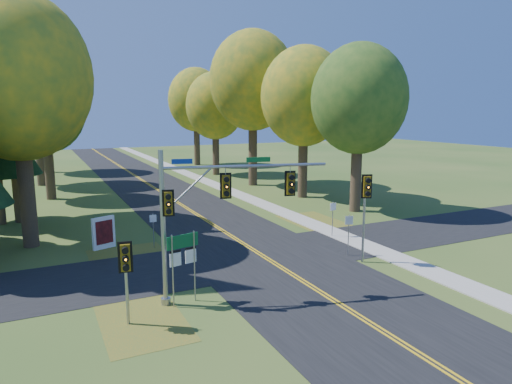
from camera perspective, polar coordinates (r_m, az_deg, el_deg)
name	(u,v)px	position (r m, az deg, el deg)	size (l,w,h in m)	color
ground	(279,266)	(23.26, 2.89, -9.26)	(160.00, 160.00, 0.00)	#2D4F1B
road_main	(279,266)	(23.25, 2.89, -9.24)	(8.00, 160.00, 0.02)	black
road_cross	(261,255)	(24.93, 0.66, -7.88)	(60.00, 6.00, 0.02)	black
centerline_left	(277,266)	(23.20, 2.67, -9.24)	(0.10, 160.00, 0.01)	gold
centerline_right	(281,266)	(23.29, 3.11, -9.17)	(0.10, 160.00, 0.01)	gold
sidewalk_east	(376,250)	(26.65, 14.75, -6.98)	(1.60, 160.00, 0.06)	#9E998E
leaf_patch_w_near	(132,261)	(24.79, -15.21, -8.36)	(4.00, 6.00, 0.00)	olive
leaf_patch_e	(324,225)	(31.59, 8.50, -4.11)	(3.50, 8.00, 0.00)	olive
leaf_patch_w_far	(142,320)	(18.21, -14.10, -15.25)	(3.00, 5.00, 0.00)	olive
tree_w_a	(18,78)	(28.64, -27.59, 12.55)	(8.00, 8.00, 14.15)	#38281C
tree_e_a	(359,100)	(35.71, 12.75, 11.19)	(7.20, 7.20, 12.73)	#38281C
tree_w_b	(10,71)	(35.61, -28.42, 13.21)	(8.60, 8.60, 15.38)	#38281C
tree_e_b	(304,97)	(40.95, 6.05, 11.73)	(7.60, 7.60, 13.33)	#38281C
tree_w_c	(45,108)	(43.69, -24.85, 9.51)	(6.80, 6.80, 11.91)	#38281C
tree_e_c	(253,81)	(47.63, -0.37, 13.67)	(8.80, 8.80, 15.79)	#38281C
tree_w_d	(35,90)	(52.43, -25.89, 11.39)	(8.20, 8.20, 14.56)	#38281C
tree_e_d	(215,106)	(55.74, -5.09, 10.63)	(7.00, 7.00, 12.32)	#38281C
tree_w_e	(45,91)	(63.35, -24.87, 11.34)	(8.40, 8.40, 14.97)	#38281C
tree_e_e	(196,100)	(66.24, -7.48, 11.32)	(7.80, 7.80, 13.74)	#38281C
traffic_mast	(206,205)	(18.19, -6.26, -1.67)	(6.74, 1.75, 6.25)	gray
east_signal_pole	(366,196)	(23.44, 13.59, -0.53)	(0.50, 0.61, 4.61)	gray
ped_signal_pole	(126,264)	(16.97, -15.99, -8.61)	(0.51, 0.59, 3.20)	#94979D
route_sign_cluster	(183,254)	(18.54, -9.09, -7.67)	(1.36, 0.34, 2.97)	gray
info_kiosk	(104,233)	(27.25, -18.51, -4.86)	(1.31, 0.65, 1.84)	white
reg_sign_e_north	(333,213)	(28.46, 9.58, -2.60)	(0.42, 0.07, 2.21)	gray
reg_sign_e_south	(349,228)	(24.95, 11.52, -4.38)	(0.42, 0.18, 2.27)	gray
reg_sign_w	(153,225)	(26.47, -12.72, -3.99)	(0.38, 0.07, 2.01)	gray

